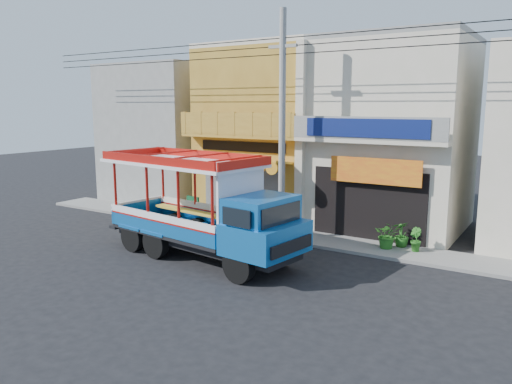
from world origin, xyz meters
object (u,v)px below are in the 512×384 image
songthaew_truck (213,212)px  potted_plant_b (415,239)px  potted_plant_a (388,235)px  potted_plant_c (402,234)px  green_sign (193,210)px  utility_pole (286,115)px

songthaew_truck → potted_plant_b: bearing=39.0°
potted_plant_a → potted_plant_c: 0.63m
green_sign → potted_plant_a: green_sign is taller
potted_plant_a → green_sign: bearing=165.0°
green_sign → potted_plant_c: bearing=4.5°
songthaew_truck → green_sign: songthaew_truck is taller
songthaew_truck → potted_plant_b: songthaew_truck is taller
potted_plant_c → green_sign: bearing=-63.0°
utility_pole → potted_plant_a: bearing=10.9°
songthaew_truck → potted_plant_c: 7.22m
utility_pole → potted_plant_a: size_ratio=27.42×
utility_pole → green_sign: 6.82m
potted_plant_a → utility_pole: bearing=174.3°
utility_pole → potted_plant_b: utility_pole is taller
utility_pole → songthaew_truck: size_ratio=3.42×
songthaew_truck → green_sign: (-4.36, 4.19, -1.20)m
potted_plant_b → potted_plant_a: bearing=57.8°
utility_pole → potted_plant_c: (4.35, 1.27, -4.44)m
utility_pole → songthaew_truck: utility_pole is taller
potted_plant_b → utility_pole: bearing=57.7°
green_sign → potted_plant_a: size_ratio=1.09×
utility_pole → green_sign: bearing=174.3°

